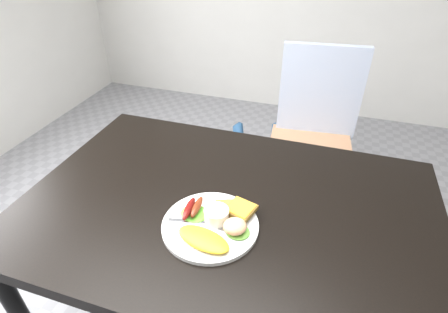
% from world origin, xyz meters
% --- Properties ---
extents(dining_table, '(1.20, 0.80, 0.04)m').
position_xyz_m(dining_table, '(0.00, 0.00, 0.73)').
color(dining_table, black).
rests_on(dining_table, ground).
extents(dining_chair, '(0.45, 0.45, 0.05)m').
position_xyz_m(dining_chair, '(0.18, 0.82, 0.45)').
color(dining_chair, '#AB7956').
rests_on(dining_chair, ground).
extents(person, '(0.62, 0.53, 1.45)m').
position_xyz_m(person, '(0.06, 0.70, 0.73)').
color(person, '#284E78').
rests_on(person, ground).
extents(plate, '(0.26, 0.26, 0.01)m').
position_xyz_m(plate, '(-0.02, -0.11, 0.76)').
color(plate, white).
rests_on(plate, dining_table).
extents(lettuce_left, '(0.10, 0.09, 0.01)m').
position_xyz_m(lettuce_left, '(-0.07, -0.09, 0.77)').
color(lettuce_left, '#3B9819').
rests_on(lettuce_left, plate).
extents(lettuce_right, '(0.07, 0.07, 0.01)m').
position_xyz_m(lettuce_right, '(0.06, -0.12, 0.77)').
color(lettuce_right, '#679F38').
rests_on(lettuce_right, plate).
extents(omelette, '(0.16, 0.10, 0.02)m').
position_xyz_m(omelette, '(-0.01, -0.17, 0.77)').
color(omelette, gold).
rests_on(omelette, plate).
extents(sausage_a, '(0.03, 0.09, 0.02)m').
position_xyz_m(sausage_a, '(-0.09, -0.09, 0.78)').
color(sausage_a, maroon).
rests_on(sausage_a, lettuce_left).
extents(sausage_b, '(0.02, 0.09, 0.02)m').
position_xyz_m(sausage_b, '(-0.07, -0.08, 0.78)').
color(sausage_b, maroon).
rests_on(sausage_b, lettuce_left).
extents(ramekin, '(0.07, 0.07, 0.04)m').
position_xyz_m(ramekin, '(-0.01, -0.09, 0.78)').
color(ramekin, white).
rests_on(ramekin, plate).
extents(toast_a, '(0.09, 0.09, 0.01)m').
position_xyz_m(toast_a, '(0.02, -0.05, 0.77)').
color(toast_a, brown).
rests_on(toast_a, plate).
extents(toast_b, '(0.09, 0.09, 0.01)m').
position_xyz_m(toast_b, '(0.05, -0.05, 0.78)').
color(toast_b, brown).
rests_on(toast_b, toast_a).
extents(potato_salad, '(0.08, 0.07, 0.03)m').
position_xyz_m(potato_salad, '(0.05, -0.12, 0.79)').
color(potato_salad, beige).
rests_on(potato_salad, lettuce_right).
extents(fork, '(0.14, 0.04, 0.00)m').
position_xyz_m(fork, '(-0.06, -0.12, 0.76)').
color(fork, '#ADAFB7').
rests_on(fork, plate).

